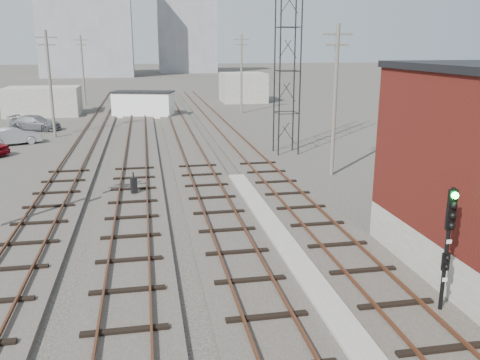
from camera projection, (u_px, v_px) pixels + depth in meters
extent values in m
plane|color=#282621|center=(185.00, 112.00, 60.72)|extent=(320.00, 320.00, 0.00)
cube|color=#332D28|center=(236.00, 143.00, 41.19)|extent=(3.20, 90.00, 0.20)
cube|color=#4C2816|center=(228.00, 140.00, 41.01)|extent=(0.07, 90.00, 0.12)
cube|color=#4C2816|center=(245.00, 140.00, 41.26)|extent=(0.07, 90.00, 0.12)
cube|color=#332D28|center=(187.00, 145.00, 40.48)|extent=(3.20, 90.00, 0.20)
cube|color=#4C2816|center=(178.00, 142.00, 40.30)|extent=(0.07, 90.00, 0.12)
cube|color=#4C2816|center=(196.00, 141.00, 40.55)|extent=(0.07, 90.00, 0.12)
cube|color=#332D28|center=(136.00, 146.00, 39.77)|extent=(3.20, 90.00, 0.20)
cube|color=#4C2816|center=(127.00, 144.00, 39.59)|extent=(0.07, 90.00, 0.12)
cube|color=#4C2816|center=(145.00, 143.00, 39.84)|extent=(0.07, 90.00, 0.12)
cube|color=#332D28|center=(83.00, 148.00, 39.07)|extent=(3.20, 90.00, 0.20)
cube|color=#4C2816|center=(73.00, 146.00, 38.88)|extent=(0.07, 90.00, 0.12)
cube|color=#4C2816|center=(93.00, 145.00, 39.13)|extent=(0.07, 90.00, 0.12)
cube|color=gray|center=(309.00, 281.00, 17.09)|extent=(0.90, 28.00, 0.26)
cylinder|color=black|center=(280.00, 49.00, 35.17)|extent=(0.10, 0.10, 15.00)
cylinder|color=black|center=(301.00, 49.00, 35.43)|extent=(0.10, 0.10, 15.00)
cylinder|color=black|center=(275.00, 49.00, 36.59)|extent=(0.10, 0.10, 15.00)
cylinder|color=black|center=(295.00, 49.00, 36.86)|extent=(0.10, 0.10, 15.00)
cylinder|color=#595147|center=(50.00, 85.00, 43.10)|extent=(0.24, 0.24, 9.00)
cube|color=#595147|center=(46.00, 37.00, 42.09)|extent=(1.80, 0.12, 0.12)
cube|color=#595147|center=(47.00, 45.00, 42.24)|extent=(1.40, 0.12, 0.12)
cylinder|color=#595147|center=(83.00, 71.00, 66.84)|extent=(0.24, 0.24, 9.00)
cube|color=#595147|center=(81.00, 40.00, 65.83)|extent=(1.80, 0.12, 0.12)
cube|color=#595147|center=(81.00, 45.00, 65.98)|extent=(1.40, 0.12, 0.12)
cylinder|color=#595147|center=(335.00, 102.00, 30.32)|extent=(0.24, 0.24, 9.00)
cube|color=#595147|center=(338.00, 34.00, 29.31)|extent=(1.80, 0.12, 0.12)
cube|color=#595147|center=(337.00, 45.00, 29.47)|extent=(1.40, 0.12, 0.12)
cylinder|color=#595147|center=(241.00, 74.00, 58.81)|extent=(0.24, 0.24, 9.00)
cube|color=#595147|center=(241.00, 39.00, 57.80)|extent=(1.80, 0.12, 0.12)
cube|color=#595147|center=(241.00, 45.00, 57.96)|extent=(1.40, 0.12, 0.12)
cube|color=gray|center=(86.00, 14.00, 124.88)|extent=(22.00, 14.00, 30.00)
cube|color=gray|center=(186.00, 26.00, 144.25)|extent=(16.00, 12.00, 26.00)
cube|color=gray|center=(43.00, 101.00, 57.47)|extent=(8.00, 5.00, 3.20)
cube|color=gray|center=(243.00, 87.00, 71.29)|extent=(6.00, 6.00, 4.00)
cube|color=gray|center=(439.00, 313.00, 15.17)|extent=(0.40, 0.40, 0.10)
cylinder|color=black|center=(446.00, 253.00, 14.67)|extent=(0.12, 0.12, 3.96)
cube|color=black|center=(451.00, 210.00, 14.30)|extent=(0.26, 0.10, 1.19)
sphere|color=#0CE533|center=(455.00, 195.00, 14.10)|extent=(0.20, 0.20, 0.20)
sphere|color=black|center=(454.00, 206.00, 14.18)|extent=(0.20, 0.20, 0.20)
sphere|color=black|center=(453.00, 216.00, 14.26)|extent=(0.20, 0.20, 0.20)
sphere|color=black|center=(452.00, 226.00, 14.33)|extent=(0.20, 0.20, 0.20)
cube|color=black|center=(446.00, 262.00, 14.71)|extent=(0.22, 0.09, 0.55)
cube|color=white|center=(449.00, 242.00, 14.49)|extent=(0.16, 0.02, 0.12)
cube|color=white|center=(445.00, 280.00, 14.80)|extent=(0.16, 0.02, 0.12)
cube|color=black|center=(134.00, 186.00, 26.82)|extent=(0.38, 0.38, 0.97)
cylinder|color=black|center=(133.00, 175.00, 26.65)|extent=(0.08, 0.08, 0.29)
cube|color=white|center=(143.00, 105.00, 56.63)|extent=(6.96, 4.41, 2.69)
cube|color=black|center=(143.00, 92.00, 56.27)|extent=(7.22, 4.67, 0.13)
imported|color=#95979C|center=(14.00, 136.00, 40.85)|extent=(4.38, 2.96, 1.37)
imported|color=slate|center=(35.00, 123.00, 47.74)|extent=(5.17, 3.55, 1.39)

